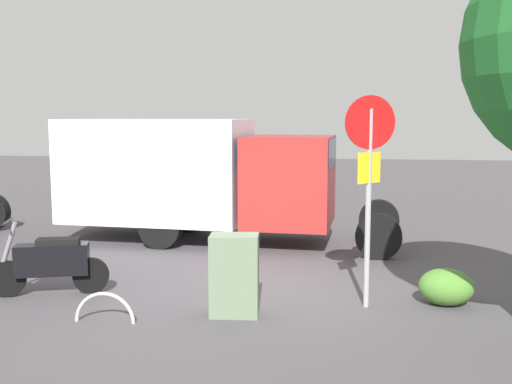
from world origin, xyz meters
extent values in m
plane|color=#49464A|center=(0.00, 0.00, 0.00)|extent=(60.00, 60.00, 0.00)
cylinder|color=black|center=(2.52, -2.71, 0.45)|extent=(0.92, 0.31, 0.90)
cylinder|color=black|center=(2.38, -4.61, 0.45)|extent=(0.92, 0.31, 0.90)
cylinder|color=black|center=(-1.97, -2.38, 0.45)|extent=(0.92, 0.31, 0.90)
cylinder|color=black|center=(-2.11, -4.28, 0.45)|extent=(0.92, 0.31, 0.90)
cube|color=white|center=(2.85, -3.69, 1.58)|extent=(4.15, 2.49, 2.25)
cube|color=#A22825|center=(-0.14, -3.47, 1.40)|extent=(1.95, 2.23, 1.90)
cube|color=black|center=(-0.14, -3.47, 2.00)|extent=(1.96, 2.07, 0.60)
cylinder|color=black|center=(3.87, 0.87, 0.28)|extent=(0.56, 0.26, 0.56)
cylinder|color=black|center=(2.68, 0.51, 0.28)|extent=(0.56, 0.26, 0.56)
cube|color=black|center=(3.23, 0.68, 0.56)|extent=(1.15, 0.63, 0.48)
cube|color=black|center=(3.13, 0.65, 0.83)|extent=(0.69, 0.46, 0.12)
cylinder|color=slate|center=(3.83, 0.86, 0.83)|extent=(0.29, 0.15, 0.69)
cylinder|color=black|center=(3.83, 0.86, 1.18)|extent=(0.20, 0.54, 0.04)
cylinder|color=#9E9EA3|center=(-1.59, 0.63, 1.44)|extent=(0.08, 0.08, 2.87)
cylinder|color=red|center=(-1.59, 0.65, 2.68)|extent=(0.71, 0.32, 0.76)
cube|color=yellow|center=(-1.59, 0.65, 2.04)|extent=(0.33, 0.33, 0.44)
cube|color=slate|center=(0.26, 1.25, 0.57)|extent=(0.70, 0.49, 1.14)
torus|color=#B7B7BC|center=(1.95, 1.78, 0.00)|extent=(0.85, 0.06, 0.85)
ellipsoid|color=#4D8130|center=(-2.76, 0.39, 0.27)|extent=(0.80, 0.66, 0.55)
camera|label=1|loc=(-1.11, 9.17, 2.77)|focal=41.63mm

